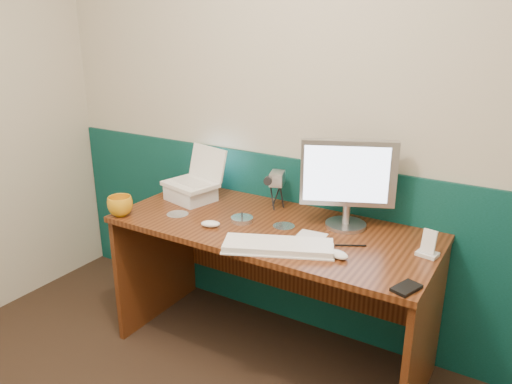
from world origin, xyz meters
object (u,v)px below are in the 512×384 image
Objects in this scene: keyboard at (278,247)px; laptop at (189,166)px; monitor at (348,183)px; mug at (120,206)px; desk at (271,292)px; camcorder at (277,192)px.

laptop is at bearing 133.58° from keyboard.
monitor reaches higher than keyboard.
laptop is 0.58× the size of keyboard.
laptop reaches higher than mug.
desk is 0.81m from laptop.
monitor is 0.48m from keyboard.
laptop is 1.55× the size of camcorder.
monitor reaches higher than desk.
desk is 0.53m from camcorder.
keyboard is 0.90m from mug.
camcorder reaches higher than mug.
desk is 8.93× the size of camcorder.
keyboard is 0.52m from camcorder.
laptop is 0.62× the size of monitor.
keyboard is at bearing -135.41° from monitor.
mug is at bearing -179.98° from monitor.
monitor is 0.93× the size of keyboard.
keyboard is 2.69× the size of camcorder.
monitor is 1.17m from mug.
keyboard is at bearing -79.38° from camcorder.
keyboard reaches higher than desk.
desk is 3.32× the size of keyboard.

